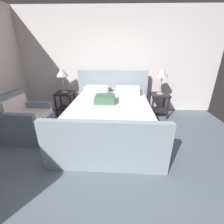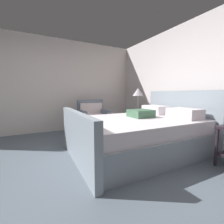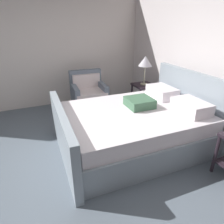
% 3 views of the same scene
% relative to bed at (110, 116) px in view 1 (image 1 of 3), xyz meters
% --- Properties ---
extents(ground_plane, '(5.08, 5.22, 0.02)m').
position_rel_bed_xyz_m(ground_plane, '(0.17, -1.36, -0.36)').
color(ground_plane, slate).
extents(wall_back, '(5.20, 0.12, 2.59)m').
position_rel_bed_xyz_m(wall_back, '(0.17, 1.32, 0.95)').
color(wall_back, silver).
rests_on(wall_back, ground).
extents(bed, '(1.85, 2.36, 1.13)m').
position_rel_bed_xyz_m(bed, '(0.00, 0.00, 0.00)').
color(bed, '#95A2AD').
rests_on(bed, ground).
extents(nightstand_right, '(0.44, 0.44, 0.60)m').
position_rel_bed_xyz_m(nightstand_right, '(1.21, 0.82, 0.06)').
color(nightstand_right, '#291F28').
rests_on(nightstand_right, ground).
extents(table_lamp_right, '(0.30, 0.30, 0.61)m').
position_rel_bed_xyz_m(table_lamp_right, '(1.21, 0.82, 0.75)').
color(table_lamp_right, '#B7B293').
rests_on(table_lamp_right, nightstand_right).
extents(nightstand_left, '(0.44, 0.44, 0.60)m').
position_rel_bed_xyz_m(nightstand_left, '(-1.21, 0.89, 0.06)').
color(nightstand_left, '#291F28').
rests_on(nightstand_left, ground).
extents(table_lamp_left, '(0.29, 0.29, 0.62)m').
position_rel_bed_xyz_m(table_lamp_left, '(-1.21, 0.89, 0.75)').
color(table_lamp_left, '#B7B293').
rests_on(table_lamp_left, nightstand_left).
extents(armchair, '(0.77, 0.76, 0.90)m').
position_rel_bed_xyz_m(armchair, '(-1.60, -0.29, 0.00)').
color(armchair, slate).
rests_on(armchair, ground).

